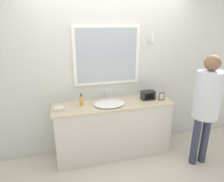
{
  "coord_description": "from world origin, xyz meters",
  "views": [
    {
      "loc": [
        -0.75,
        -2.4,
        2.02
      ],
      "look_at": [
        -0.02,
        0.29,
        1.08
      ],
      "focal_mm": 32.0,
      "sensor_mm": 36.0,
      "label": 1
    }
  ],
  "objects_px": {
    "appliance_box": "(148,95)",
    "picture_frame": "(162,96)",
    "soap_bottle": "(81,101)",
    "sink_basin": "(109,103)",
    "person": "(207,100)"
  },
  "relations": [
    {
      "from": "appliance_box",
      "to": "picture_frame",
      "type": "xyz_separation_m",
      "value": [
        0.19,
        -0.09,
        -0.01
      ]
    },
    {
      "from": "person",
      "to": "picture_frame",
      "type": "bearing_deg",
      "value": 131.34
    },
    {
      "from": "picture_frame",
      "to": "person",
      "type": "distance_m",
      "value": 0.64
    },
    {
      "from": "picture_frame",
      "to": "sink_basin",
      "type": "bearing_deg",
      "value": 176.82
    },
    {
      "from": "soap_bottle",
      "to": "person",
      "type": "distance_m",
      "value": 1.76
    },
    {
      "from": "soap_bottle",
      "to": "person",
      "type": "xyz_separation_m",
      "value": [
        1.66,
        -0.58,
        0.06
      ]
    },
    {
      "from": "soap_bottle",
      "to": "sink_basin",
      "type": "bearing_deg",
      "value": -8.33
    },
    {
      "from": "picture_frame",
      "to": "person",
      "type": "height_order",
      "value": "person"
    },
    {
      "from": "appliance_box",
      "to": "picture_frame",
      "type": "distance_m",
      "value": 0.21
    },
    {
      "from": "soap_bottle",
      "to": "appliance_box",
      "type": "xyz_separation_m",
      "value": [
        1.05,
        -0.02,
        -0.01
      ]
    },
    {
      "from": "soap_bottle",
      "to": "picture_frame",
      "type": "xyz_separation_m",
      "value": [
        1.24,
        -0.11,
        -0.01
      ]
    },
    {
      "from": "soap_bottle",
      "to": "person",
      "type": "bearing_deg",
      "value": -19.42
    },
    {
      "from": "sink_basin",
      "to": "person",
      "type": "bearing_deg",
      "value": -22.71
    },
    {
      "from": "appliance_box",
      "to": "person",
      "type": "xyz_separation_m",
      "value": [
        0.61,
        -0.57,
        0.07
      ]
    },
    {
      "from": "appliance_box",
      "to": "picture_frame",
      "type": "relative_size",
      "value": 1.62
    }
  ]
}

